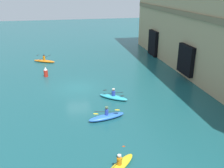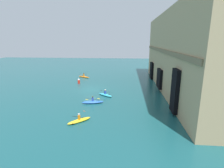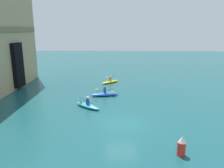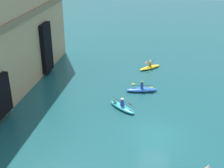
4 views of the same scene
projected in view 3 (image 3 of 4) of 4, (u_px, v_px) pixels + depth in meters
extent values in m
plane|color=#195156|center=(122.00, 124.00, 17.40)|extent=(120.00, 120.00, 0.00)
cube|color=black|center=(17.00, 65.00, 26.97)|extent=(2.20, 0.70, 5.45)
ellipsoid|color=#33B2C6|center=(88.00, 106.00, 20.96)|extent=(2.47, 2.83, 0.35)
cylinder|color=#2D47B7|center=(88.00, 102.00, 20.86)|extent=(0.35, 0.35, 0.47)
sphere|color=#9E704C|center=(88.00, 98.00, 20.77)|extent=(0.22, 0.22, 0.22)
cylinder|color=silver|center=(88.00, 97.00, 20.75)|extent=(0.28, 0.28, 0.06)
cylinder|color=black|center=(88.00, 101.00, 20.85)|extent=(1.01, 1.75, 0.47)
ellipsoid|color=black|center=(81.00, 102.00, 21.34)|extent=(0.37, 0.47, 0.14)
ellipsoid|color=black|center=(95.00, 101.00, 20.36)|extent=(0.37, 0.47, 0.14)
ellipsoid|color=yellow|center=(110.00, 82.00, 30.52)|extent=(2.48, 2.58, 0.32)
cylinder|color=orange|center=(110.00, 79.00, 30.42)|extent=(0.31, 0.31, 0.47)
sphere|color=beige|center=(110.00, 77.00, 30.34)|extent=(0.19, 0.19, 0.19)
cylinder|color=silver|center=(110.00, 76.00, 30.32)|extent=(0.24, 0.24, 0.06)
cylinder|color=black|center=(110.00, 79.00, 30.42)|extent=(1.71, 1.06, 1.02)
ellipsoid|color=#D84C19|center=(107.00, 77.00, 29.60)|extent=(0.45, 0.37, 0.24)
ellipsoid|color=#D84C19|center=(114.00, 81.00, 31.23)|extent=(0.45, 0.37, 0.24)
ellipsoid|color=blue|center=(105.00, 94.00, 24.59)|extent=(1.51, 3.26, 0.39)
cylinder|color=#2D47B7|center=(105.00, 90.00, 24.48)|extent=(0.29, 0.29, 0.49)
sphere|color=brown|center=(105.00, 87.00, 24.39)|extent=(0.22, 0.22, 0.22)
cylinder|color=#4C6B4C|center=(105.00, 87.00, 24.37)|extent=(0.28, 0.28, 0.06)
cylinder|color=black|center=(105.00, 90.00, 24.47)|extent=(0.10, 2.05, 0.27)
ellipsoid|color=yellow|center=(113.00, 91.00, 24.44)|extent=(0.19, 0.45, 0.10)
ellipsoid|color=yellow|center=(97.00, 89.00, 24.51)|extent=(0.19, 0.45, 0.10)
cylinder|color=red|center=(181.00, 149.00, 12.97)|extent=(0.49, 0.49, 0.83)
cone|color=white|center=(182.00, 139.00, 12.82)|extent=(0.42, 0.42, 0.40)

